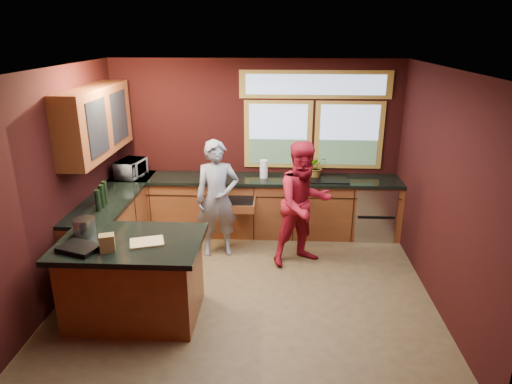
# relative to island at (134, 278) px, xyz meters

# --- Properties ---
(floor) EXTENTS (4.50, 4.50, 0.00)m
(floor) POSITION_rel_island_xyz_m (1.23, 0.65, -0.48)
(floor) COLOR brown
(floor) RESTS_ON ground
(room_shell) EXTENTS (4.52, 4.02, 2.71)m
(room_shell) POSITION_rel_island_xyz_m (0.63, 0.97, 1.32)
(room_shell) COLOR black
(room_shell) RESTS_ON ground
(back_counter) EXTENTS (4.50, 0.64, 0.93)m
(back_counter) POSITION_rel_island_xyz_m (1.43, 2.34, -0.01)
(back_counter) COLOR #593015
(back_counter) RESTS_ON floor
(left_counter) EXTENTS (0.64, 2.30, 0.93)m
(left_counter) POSITION_rel_island_xyz_m (-0.72, 1.50, -0.01)
(left_counter) COLOR #593015
(left_counter) RESTS_ON floor
(island) EXTENTS (1.55, 1.05, 0.95)m
(island) POSITION_rel_island_xyz_m (0.00, 0.00, 0.00)
(island) COLOR #593015
(island) RESTS_ON floor
(person_grey) EXTENTS (0.68, 0.51, 1.68)m
(person_grey) POSITION_rel_island_xyz_m (0.74, 1.60, 0.36)
(person_grey) COLOR slate
(person_grey) RESTS_ON floor
(person_red) EXTENTS (1.05, 0.96, 1.74)m
(person_red) POSITION_rel_island_xyz_m (1.94, 1.39, 0.39)
(person_red) COLOR maroon
(person_red) RESTS_ON floor
(microwave) EXTENTS (0.42, 0.55, 0.27)m
(microwave) POSITION_rel_island_xyz_m (-0.69, 2.28, 0.59)
(microwave) COLOR #999999
(microwave) RESTS_ON left_counter
(potted_plant) EXTENTS (0.31, 0.27, 0.34)m
(potted_plant) POSITION_rel_island_xyz_m (2.18, 2.40, 0.62)
(potted_plant) COLOR #999999
(potted_plant) RESTS_ON back_counter
(paper_towel) EXTENTS (0.12, 0.12, 0.28)m
(paper_towel) POSITION_rel_island_xyz_m (1.37, 2.35, 0.59)
(paper_towel) COLOR silver
(paper_towel) RESTS_ON back_counter
(cutting_board) EXTENTS (0.41, 0.35, 0.02)m
(cutting_board) POSITION_rel_island_xyz_m (0.20, -0.05, 0.48)
(cutting_board) COLOR #A58854
(cutting_board) RESTS_ON island
(stock_pot) EXTENTS (0.24, 0.24, 0.18)m
(stock_pot) POSITION_rel_island_xyz_m (-0.55, 0.15, 0.56)
(stock_pot) COLOR silver
(stock_pot) RESTS_ON island
(paper_bag) EXTENTS (0.18, 0.16, 0.18)m
(paper_bag) POSITION_rel_island_xyz_m (-0.15, -0.25, 0.56)
(paper_bag) COLOR brown
(paper_bag) RESTS_ON island
(black_tray) EXTENTS (0.47, 0.40, 0.05)m
(black_tray) POSITION_rel_island_xyz_m (-0.45, -0.25, 0.49)
(black_tray) COLOR black
(black_tray) RESTS_ON island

